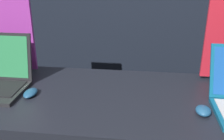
% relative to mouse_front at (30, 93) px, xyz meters
% --- Properties ---
extents(mouse_front, '(0.06, 0.11, 0.03)m').
position_rel_mouse_front_xyz_m(mouse_front, '(0.00, 0.00, 0.00)').
color(mouse_front, navy).
rests_on(mouse_front, display_counter).
extents(promo_stand_front, '(0.30, 0.07, 0.49)m').
position_rel_mouse_front_xyz_m(promo_stand_front, '(-0.24, 0.31, 0.22)').
color(promo_stand_front, black).
rests_on(promo_stand_front, display_counter).
extents(mouse_back, '(0.07, 0.09, 0.04)m').
position_rel_mouse_front_xyz_m(mouse_back, '(0.88, -0.08, 0.00)').
color(mouse_back, navy).
rests_on(mouse_back, display_counter).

